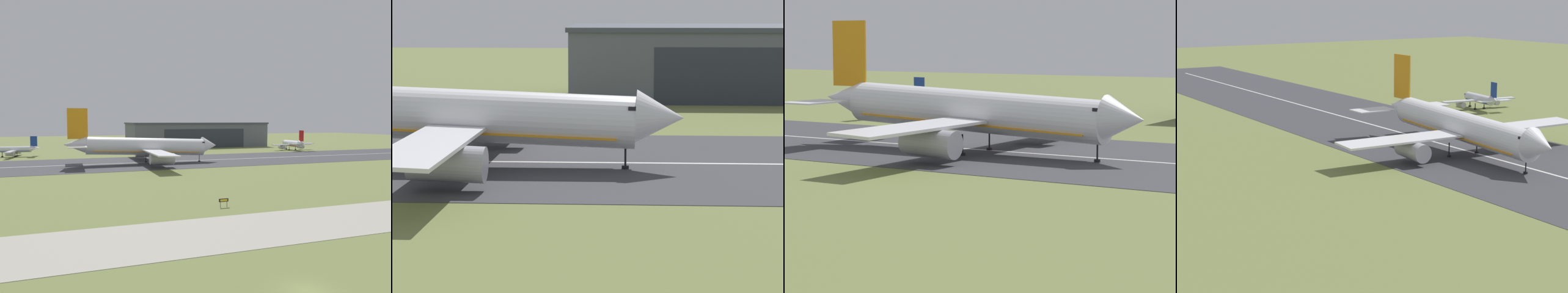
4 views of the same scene
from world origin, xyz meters
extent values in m
cube|color=#3D3D42|center=(0.00, 108.60, 0.03)|extent=(396.53, 45.51, 0.06)
cube|color=silver|center=(0.00, 108.60, 0.07)|extent=(356.87, 0.70, 0.01)
cylinder|color=white|center=(9.35, 105.20, 6.12)|extent=(42.17, 7.14, 7.47)
cone|color=white|center=(32.99, 104.59, 6.12)|extent=(5.81, 6.20, 6.24)
cone|color=white|center=(-15.20, 105.84, 7.21)|extent=(7.59, 5.64, 5.70)
cube|color=black|center=(29.99, 104.67, 7.33)|extent=(1.25, 5.18, 0.48)
cube|color=orange|center=(9.35, 105.20, 4.45)|extent=(37.79, 6.73, 1.47)
cube|color=white|center=(9.77, 89.14, 5.06)|extent=(7.23, 26.20, 0.62)
cylinder|color=#A8A8B2|center=(11.13, 91.19, 2.93)|extent=(8.09, 3.96, 4.02)
cube|color=white|center=(10.60, 121.22, 5.06)|extent=(7.23, 26.20, 0.62)
cylinder|color=#A8A8B2|center=(11.86, 119.11, 2.93)|extent=(8.09, 3.96, 4.02)
cube|color=orange|center=(-14.11, 105.81, 14.30)|extent=(6.60, 0.45, 10.30)
cube|color=white|center=(-14.71, 98.16, 7.03)|extent=(6.01, 9.42, 0.24)
cube|color=white|center=(-14.31, 113.48, 7.03)|extent=(6.01, 9.42, 0.24)
cylinder|color=black|center=(29.07, 104.69, 1.54)|extent=(0.24, 0.24, 3.09)
cylinder|color=black|center=(29.07, 104.69, 0.22)|extent=(0.84, 0.84, 0.44)
cylinder|color=black|center=(9.59, 101.56, 1.54)|extent=(0.24, 0.24, 3.09)
cylinder|color=black|center=(9.59, 101.56, 0.22)|extent=(0.84, 0.84, 0.44)
cylinder|color=black|center=(9.78, 108.83, 1.54)|extent=(0.24, 0.24, 3.09)
cylinder|color=black|center=(9.78, 108.83, 0.22)|extent=(0.84, 0.84, 0.44)
cylinder|color=silver|center=(-37.33, 149.03, 3.14)|extent=(12.90, 4.28, 2.53)
cone|color=silver|center=(-44.73, 150.08, 3.14)|extent=(2.61, 2.82, 2.53)
cone|color=silver|center=(-29.55, 147.93, 3.59)|extent=(3.32, 2.68, 2.27)
cube|color=black|center=(-43.49, 149.91, 3.64)|extent=(1.39, 2.28, 0.44)
cube|color=navy|center=(-37.33, 149.03, 2.44)|extent=(11.63, 3.98, 0.20)
cube|color=silver|center=(-36.66, 155.60, 2.69)|extent=(3.63, 10.86, 0.40)
cylinder|color=#A8A8B2|center=(-37.20, 154.81, 1.66)|extent=(3.47, 2.01, 1.57)
cube|color=silver|center=(-38.50, 142.54, 2.69)|extent=(3.63, 10.86, 0.40)
cylinder|color=#A8A8B2|center=(-38.81, 143.45, 1.66)|extent=(3.47, 2.01, 1.57)
cube|color=navy|center=(-30.00, 148.00, 6.55)|extent=(2.76, 0.66, 4.30)
cube|color=silver|center=(-29.16, 151.11, 3.52)|extent=(2.92, 4.17, 0.24)
cube|color=silver|center=(-30.06, 144.78, 3.52)|extent=(2.92, 4.17, 0.24)
cylinder|color=black|center=(-42.41, 149.75, 0.94)|extent=(0.24, 0.24, 1.87)
cylinder|color=black|center=(-42.41, 149.75, 0.22)|extent=(0.84, 0.84, 0.44)
cylinder|color=black|center=(-36.87, 150.50, 0.94)|extent=(0.24, 0.24, 1.87)
cylinder|color=black|center=(-36.87, 150.50, 0.22)|extent=(0.84, 0.84, 0.44)
cylinder|color=black|center=(-37.30, 147.50, 0.94)|extent=(0.24, 0.24, 1.87)
cylinder|color=black|center=(-37.30, 147.50, 0.22)|extent=(0.84, 0.84, 0.44)
camera|label=1|loc=(-20.74, -27.64, 15.27)|focal=35.00mm
camera|label=2|loc=(30.10, -0.10, 19.35)|focal=85.00mm
camera|label=3|loc=(79.04, -9.29, 16.62)|focal=85.00mm
camera|label=4|loc=(132.09, 5.72, 34.16)|focal=70.00mm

